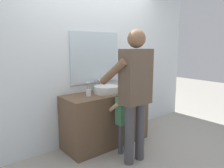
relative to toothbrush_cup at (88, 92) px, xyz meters
name	(u,v)px	position (x,y,z in m)	size (l,w,h in m)	color
ground_plane	(118,150)	(0.32, -0.29, -0.86)	(14.00, 14.00, 0.00)	#9E998E
back_wall	(93,56)	(0.32, 0.33, 0.49)	(4.40, 0.10, 2.70)	silver
vanity_cabinet	(106,118)	(0.32, 0.01, -0.46)	(1.33, 0.54, 0.80)	brown
sink_basin	(107,89)	(0.32, -0.01, 0.00)	(0.38, 0.38, 0.11)	silver
faucet	(98,86)	(0.32, 0.22, 0.03)	(0.18, 0.14, 0.18)	#B7BABF
toothbrush_cup	(88,92)	(0.00, 0.00, 0.00)	(0.07, 0.07, 0.21)	silver
child_toddler	(123,114)	(0.32, -0.39, -0.29)	(0.29, 0.29, 0.95)	#47474C
adult_parent	(135,85)	(0.27, -0.65, 0.17)	(0.53, 0.56, 1.70)	#47474C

